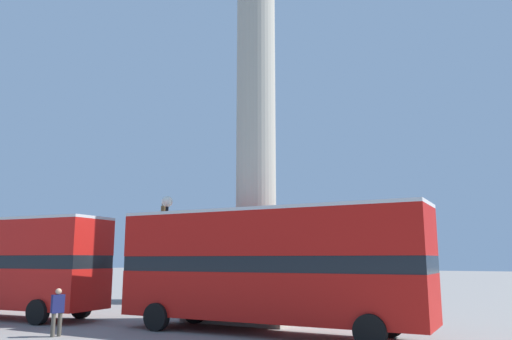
% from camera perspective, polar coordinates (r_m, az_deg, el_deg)
% --- Properties ---
extents(ground_plane, '(200.00, 200.00, 0.00)m').
position_cam_1_polar(ground_plane, '(22.65, 0.00, -16.69)').
color(ground_plane, gray).
extents(monument_column, '(4.70, 4.70, 23.10)m').
position_cam_1_polar(monument_column, '(23.23, 0.00, 4.23)').
color(monument_column, '#A39E8E').
rests_on(monument_column, ground_plane).
extents(bus_a, '(11.13, 3.57, 4.37)m').
position_cam_1_polar(bus_a, '(26.01, -27.24, -9.41)').
color(bus_a, red).
rests_on(bus_a, ground_plane).
extents(bus_b, '(11.34, 3.00, 4.37)m').
position_cam_1_polar(bus_b, '(18.14, 1.37, -10.69)').
color(bus_b, '#B7140F').
rests_on(bus_b, ground_plane).
extents(equestrian_statue, '(3.63, 2.79, 6.20)m').
position_cam_1_polar(equestrian_statue, '(32.24, -10.72, -11.36)').
color(equestrian_statue, '#A39E8E').
rests_on(equestrian_statue, ground_plane).
extents(street_lamp, '(0.51, 0.51, 5.45)m').
position_cam_1_polar(street_lamp, '(23.19, -10.24, -7.70)').
color(street_lamp, black).
rests_on(street_lamp, ground_plane).
extents(pedestrian_near_lamp, '(0.28, 0.45, 1.59)m').
position_cam_1_polar(pedestrian_near_lamp, '(18.89, -21.75, -14.65)').
color(pedestrian_near_lamp, '#4C473D').
rests_on(pedestrian_near_lamp, ground_plane).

